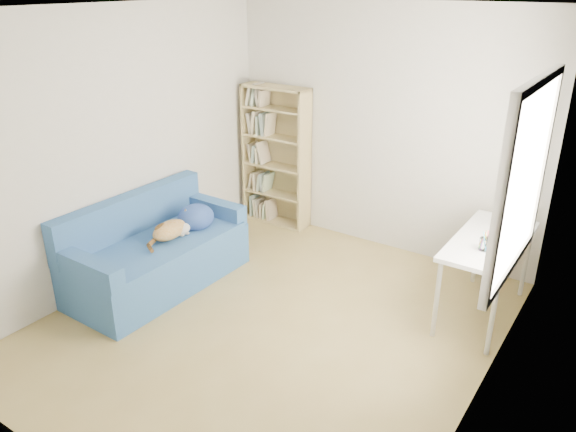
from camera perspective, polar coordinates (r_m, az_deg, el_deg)
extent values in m
plane|color=#9E8547|center=(5.00, -1.62, -10.87)|extent=(4.00, 4.00, 0.00)
cube|color=silver|center=(6.07, 9.40, 8.55)|extent=(3.50, 0.04, 2.60)
cube|color=silver|center=(3.17, -23.62, -7.23)|extent=(3.50, 0.04, 2.60)
cube|color=silver|center=(5.57, -16.68, 6.56)|extent=(0.04, 4.00, 2.60)
cube|color=silver|center=(3.74, 20.53, -2.04)|extent=(0.04, 4.00, 2.60)
cube|color=white|center=(4.15, -2.05, 20.39)|extent=(3.50, 4.00, 0.04)
cube|color=white|center=(4.22, 22.95, 3.36)|extent=(0.01, 1.20, 1.30)
cube|color=#27538C|center=(5.62, -12.98, -4.79)|extent=(0.86, 1.77, 0.44)
cube|color=#27538C|center=(5.68, -15.72, 0.04)|extent=(0.18, 1.76, 0.43)
cube|color=#27538C|center=(6.00, -7.75, 0.79)|extent=(0.83, 0.17, 0.20)
cube|color=#27538C|center=(5.04, -19.86, -4.99)|extent=(0.83, 0.17, 0.20)
cube|color=#27538C|center=(5.51, -13.05, -2.64)|extent=(0.84, 1.63, 0.05)
ellipsoid|color=#2F4F9A|center=(5.71, -9.35, -0.12)|extent=(0.35, 0.38, 0.26)
ellipsoid|color=#A35B12|center=(5.48, -11.95, -1.42)|extent=(0.26, 0.43, 0.17)
ellipsoid|color=silver|center=(5.52, -10.64, -1.33)|extent=(0.15, 0.19, 0.10)
ellipsoid|color=#3E2710|center=(5.45, -12.56, -1.15)|extent=(0.15, 0.22, 0.08)
sphere|color=#A35B12|center=(5.64, -9.73, -0.09)|extent=(0.15, 0.15, 0.15)
cone|color=#A35B12|center=(5.65, -9.69, 0.71)|extent=(0.06, 0.07, 0.07)
cone|color=#A35B12|center=(5.60, -10.17, 0.48)|extent=(0.06, 0.07, 0.07)
cylinder|color=#2AD37C|center=(5.60, -10.27, -0.51)|extent=(0.12, 0.05, 0.11)
cylinder|color=#3E2710|center=(5.37, -13.83, -2.56)|extent=(0.11, 0.16, 0.06)
cube|color=tan|center=(6.91, -3.97, 6.55)|extent=(0.03, 0.26, 1.67)
cube|color=tan|center=(6.47, 1.69, 5.43)|extent=(0.03, 0.26, 1.67)
cube|color=tan|center=(6.49, -1.29, 12.94)|extent=(0.83, 0.26, 0.03)
cube|color=tan|center=(6.96, -1.17, -0.42)|extent=(0.83, 0.26, 0.03)
cube|color=tan|center=(6.77, -0.64, 6.27)|extent=(0.83, 0.02, 1.67)
cube|color=white|center=(5.07, 19.84, -2.39)|extent=(0.55, 1.20, 0.04)
cylinder|color=silver|center=(5.69, 23.01, -4.30)|extent=(0.04, 0.04, 0.71)
cylinder|color=silver|center=(4.73, 20.05, -9.57)|extent=(0.04, 0.04, 0.71)
cylinder|color=silver|center=(5.76, 18.67, -3.25)|extent=(0.04, 0.04, 0.71)
cylinder|color=silver|center=(4.82, 14.87, -8.19)|extent=(0.04, 0.04, 0.71)
cylinder|color=white|center=(4.82, 19.36, -2.73)|extent=(0.09, 0.09, 0.10)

